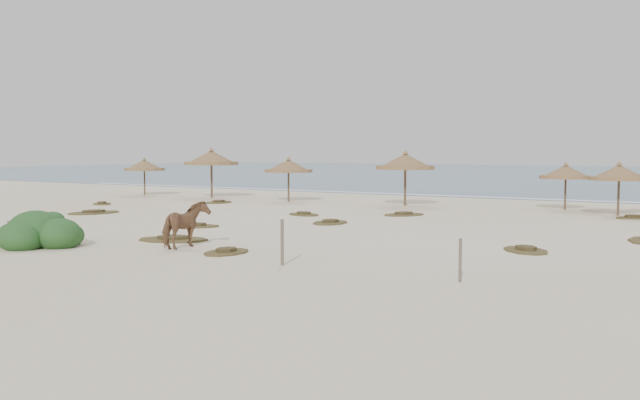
# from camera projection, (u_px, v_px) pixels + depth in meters

# --- Properties ---
(ground) EXTENTS (160.00, 160.00, 0.00)m
(ground) POSITION_uv_depth(u_px,v_px,m) (189.00, 238.00, 24.53)
(ground) COLOR beige
(ground) RESTS_ON ground
(ocean) EXTENTS (200.00, 100.00, 0.01)m
(ocean) POSITION_uv_depth(u_px,v_px,m) (607.00, 175.00, 87.83)
(ocean) COLOR navy
(ocean) RESTS_ON ground
(foam_line) EXTENTS (70.00, 0.60, 0.01)m
(foam_line) POSITION_uv_depth(u_px,v_px,m) (463.00, 196.00, 46.47)
(foam_line) COLOR white
(foam_line) RESTS_ON ground
(palapa_0) EXTENTS (3.56, 3.56, 2.55)m
(palapa_0) POSITION_uv_depth(u_px,v_px,m) (144.00, 166.00, 47.70)
(palapa_0) COLOR brown
(palapa_0) RESTS_ON ground
(palapa_1) EXTENTS (4.44, 4.44, 3.20)m
(palapa_1) POSITION_uv_depth(u_px,v_px,m) (211.00, 159.00, 45.40)
(palapa_1) COLOR brown
(palapa_1) RESTS_ON ground
(palapa_2) EXTENTS (3.44, 3.44, 2.65)m
(palapa_2) POSITION_uv_depth(u_px,v_px,m) (288.00, 167.00, 41.82)
(palapa_2) COLOR brown
(palapa_2) RESTS_ON ground
(palapa_3) EXTENTS (4.25, 4.25, 3.04)m
(palapa_3) POSITION_uv_depth(u_px,v_px,m) (405.00, 162.00, 38.78)
(palapa_3) COLOR brown
(palapa_3) RESTS_ON ground
(palapa_4) EXTENTS (3.44, 3.44, 2.43)m
(palapa_4) POSITION_uv_depth(u_px,v_px,m) (566.00, 173.00, 36.00)
(palapa_4) COLOR brown
(palapa_4) RESTS_ON ground
(palapa_5) EXTENTS (2.90, 2.90, 2.51)m
(palapa_5) POSITION_uv_depth(u_px,v_px,m) (619.00, 173.00, 32.79)
(palapa_5) COLOR brown
(palapa_5) RESTS_ON ground
(horse) EXTENTS (0.93, 1.77, 1.44)m
(horse) POSITION_uv_depth(u_px,v_px,m) (185.00, 225.00, 21.93)
(horse) COLOR brown
(horse) RESTS_ON ground
(fence_post_near) EXTENTS (0.11, 0.11, 1.21)m
(fence_post_near) POSITION_uv_depth(u_px,v_px,m) (282.00, 242.00, 18.66)
(fence_post_near) COLOR #695D4F
(fence_post_near) RESTS_ON ground
(fence_post_far) EXTENTS (0.08, 0.08, 1.01)m
(fence_post_far) POSITION_uv_depth(u_px,v_px,m) (460.00, 260.00, 16.29)
(fence_post_far) COLOR #695D4F
(fence_post_far) RESTS_ON ground
(bush) EXTENTS (2.93, 2.58, 1.31)m
(bush) POSITION_uv_depth(u_px,v_px,m) (37.00, 233.00, 22.34)
(bush) COLOR #265424
(bush) RESTS_ON ground
(scrub_0) EXTENTS (2.00, 2.53, 0.16)m
(scrub_0) POSITION_uv_depth(u_px,v_px,m) (35.00, 220.00, 30.27)
(scrub_0) COLOR brown
(scrub_0) RESTS_ON ground
(scrub_1) EXTENTS (2.15, 2.85, 0.16)m
(scrub_1) POSITION_uv_depth(u_px,v_px,m) (94.00, 212.00, 34.08)
(scrub_1) COLOR brown
(scrub_1) RESTS_ON ground
(scrub_2) EXTENTS (2.12, 2.03, 0.16)m
(scrub_2) POSITION_uv_depth(u_px,v_px,m) (197.00, 226.00, 28.00)
(scrub_2) COLOR brown
(scrub_2) RESTS_ON ground
(scrub_3) EXTENTS (1.60, 2.19, 0.16)m
(scrub_3) POSITION_uv_depth(u_px,v_px,m) (330.00, 222.00, 29.40)
(scrub_3) COLOR brown
(scrub_3) RESTS_ON ground
(scrub_4) EXTENTS (2.07, 2.12, 0.16)m
(scrub_4) POSITION_uv_depth(u_px,v_px,m) (526.00, 250.00, 21.24)
(scrub_4) COLOR brown
(scrub_4) RESTS_ON ground
(scrub_6) EXTENTS (1.62, 2.20, 0.16)m
(scrub_6) POSITION_uv_depth(u_px,v_px,m) (219.00, 202.00, 40.85)
(scrub_6) COLOR brown
(scrub_6) RESTS_ON ground
(scrub_7) EXTENTS (2.16, 2.48, 0.16)m
(scrub_7) POSITION_uv_depth(u_px,v_px,m) (404.00, 214.00, 33.06)
(scrub_7) COLOR brown
(scrub_7) RESTS_ON ground
(scrub_8) EXTENTS (1.80, 1.77, 0.16)m
(scrub_8) POSITION_uv_depth(u_px,v_px,m) (102.00, 204.00, 39.69)
(scrub_8) COLOR brown
(scrub_8) RESTS_ON ground
(scrub_9) EXTENTS (2.82, 2.32, 0.16)m
(scrub_9) POSITION_uv_depth(u_px,v_px,m) (173.00, 239.00, 23.84)
(scrub_9) COLOR brown
(scrub_9) RESTS_ON ground
(scrub_10) EXTENTS (1.87, 1.90, 0.16)m
(scrub_10) POSITION_uv_depth(u_px,v_px,m) (633.00, 217.00, 31.51)
(scrub_10) COLOR brown
(scrub_10) RESTS_ON ground
(scrub_11) EXTENTS (1.47, 2.23, 0.16)m
(scrub_11) POSITION_uv_depth(u_px,v_px,m) (28.00, 226.00, 27.95)
(scrub_11) COLOR brown
(scrub_11) RESTS_ON ground
(scrub_12) EXTENTS (1.13, 1.69, 0.16)m
(scrub_12) POSITION_uv_depth(u_px,v_px,m) (226.00, 252.00, 20.85)
(scrub_12) COLOR brown
(scrub_12) RESTS_ON ground
(scrub_13) EXTENTS (2.12, 1.79, 0.16)m
(scrub_13) POSITION_uv_depth(u_px,v_px,m) (304.00, 214.00, 33.12)
(scrub_13) COLOR brown
(scrub_13) RESTS_ON ground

